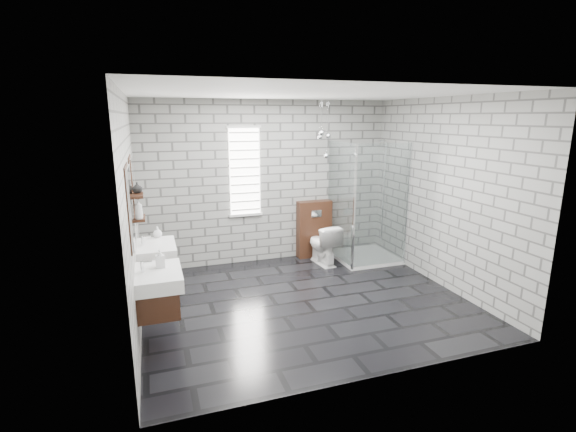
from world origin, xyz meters
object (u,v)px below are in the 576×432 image
shower_enclosure (364,233)px  vanity_left (155,279)px  vanity_right (153,251)px  toilet (323,244)px  cistern_panel (314,229)px

shower_enclosure → vanity_left: bearing=-153.4°
vanity_left → shower_enclosure: shower_enclosure is taller
vanity_left → vanity_right: bearing=90.0°
toilet → shower_enclosure: bearing=164.8°
vanity_right → shower_enclosure: 3.49m
shower_enclosure → toilet: shower_enclosure is taller
cistern_panel → shower_enclosure: 0.87m
vanity_right → cistern_panel: vanity_right is taller
vanity_right → shower_enclosure: (3.41, 0.72, -0.25)m
vanity_left → shower_enclosure: size_ratio=0.77×
vanity_left → toilet: size_ratio=2.30×
shower_enclosure → cistern_panel: bearing=143.6°
vanity_left → vanity_right: size_ratio=1.00×
shower_enclosure → toilet: bearing=171.1°
vanity_left → shower_enclosure: bearing=26.6°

